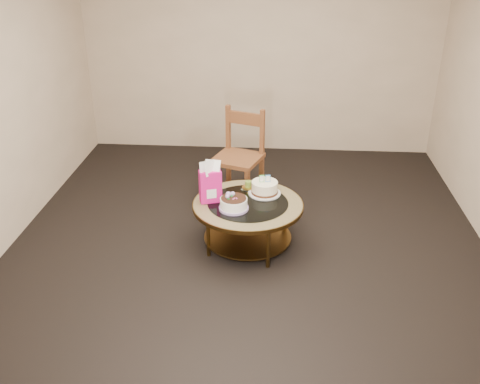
# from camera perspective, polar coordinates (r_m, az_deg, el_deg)

# --- Properties ---
(ground) EXTENTS (5.00, 5.00, 0.00)m
(ground) POSITION_cam_1_polar(r_m,az_deg,el_deg) (5.11, 0.82, -5.69)
(ground) COLOR black
(ground) RESTS_ON ground
(room_walls) EXTENTS (4.52, 5.02, 2.61)m
(room_walls) POSITION_cam_1_polar(r_m,az_deg,el_deg) (4.48, 0.94, 11.24)
(room_walls) COLOR beige
(room_walls) RESTS_ON ground
(coffee_table) EXTENTS (1.02, 1.02, 0.46)m
(coffee_table) POSITION_cam_1_polar(r_m,az_deg,el_deg) (4.92, 0.84, -1.96)
(coffee_table) COLOR #553B18
(coffee_table) RESTS_ON ground
(decorated_cake) EXTENTS (0.26, 0.26, 0.15)m
(decorated_cake) POSITION_cam_1_polar(r_m,az_deg,el_deg) (4.75, -0.69, -1.29)
(decorated_cake) COLOR #A98CC6
(decorated_cake) RESTS_ON coffee_table
(cream_cake) EXTENTS (0.30, 0.30, 0.19)m
(cream_cake) POSITION_cam_1_polar(r_m,az_deg,el_deg) (5.02, 2.65, 0.43)
(cream_cake) COLOR silver
(cream_cake) RESTS_ON coffee_table
(gift_bag) EXTENTS (0.22, 0.18, 0.39)m
(gift_bag) POSITION_cam_1_polar(r_m,az_deg,el_deg) (4.83, -3.19, 1.08)
(gift_bag) COLOR #EE1683
(gift_bag) RESTS_ON coffee_table
(pillar_candle) EXTENTS (0.13, 0.13, 0.09)m
(pillar_candle) POSITION_cam_1_polar(r_m,az_deg,el_deg) (5.12, 0.88, 0.63)
(pillar_candle) COLOR tan
(pillar_candle) RESTS_ON coffee_table
(dining_chair) EXTENTS (0.60, 0.60, 1.01)m
(dining_chair) POSITION_cam_1_polar(r_m,az_deg,el_deg) (5.73, -0.09, 3.84)
(dining_chair) COLOR brown
(dining_chair) RESTS_ON ground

